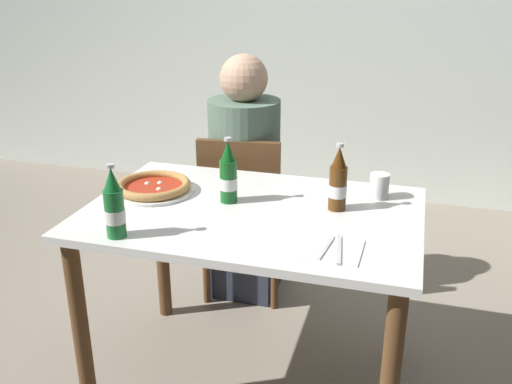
% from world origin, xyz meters
% --- Properties ---
extents(ground_plane, '(8.00, 8.00, 0.00)m').
position_xyz_m(ground_plane, '(0.00, 0.00, 0.00)').
color(ground_plane, gray).
extents(back_wall_tiled, '(7.00, 0.10, 2.60)m').
position_xyz_m(back_wall_tiled, '(0.00, 2.20, 1.30)').
color(back_wall_tiled, silver).
rests_on(back_wall_tiled, ground_plane).
extents(dining_table_main, '(1.20, 0.80, 0.75)m').
position_xyz_m(dining_table_main, '(0.00, 0.00, 0.64)').
color(dining_table_main, silver).
rests_on(dining_table_main, ground_plane).
extents(chair_behind_table, '(0.44, 0.44, 0.85)m').
position_xyz_m(chair_behind_table, '(-0.23, 0.61, 0.48)').
color(chair_behind_table, brown).
rests_on(chair_behind_table, ground_plane).
extents(diner_seated, '(0.34, 0.34, 1.21)m').
position_xyz_m(diner_seated, '(-0.23, 0.66, 0.58)').
color(diner_seated, '#2D3342').
rests_on(diner_seated, ground_plane).
extents(pizza_margherita_near, '(0.32, 0.32, 0.04)m').
position_xyz_m(pizza_margherita_near, '(-0.42, 0.06, 0.77)').
color(pizza_margherita_near, white).
rests_on(pizza_margherita_near, dining_table_main).
extents(beer_bottle_left, '(0.07, 0.07, 0.25)m').
position_xyz_m(beer_bottle_left, '(-0.11, 0.05, 0.85)').
color(beer_bottle_left, '#14591E').
rests_on(beer_bottle_left, dining_table_main).
extents(beer_bottle_center, '(0.07, 0.07, 0.25)m').
position_xyz_m(beer_bottle_center, '(-0.36, -0.33, 0.85)').
color(beer_bottle_center, '#196B2D').
rests_on(beer_bottle_center, dining_table_main).
extents(beer_bottle_right, '(0.07, 0.07, 0.25)m').
position_xyz_m(beer_bottle_right, '(0.29, 0.09, 0.85)').
color(beer_bottle_right, '#512D0F').
rests_on(beer_bottle_right, dining_table_main).
extents(napkin_with_cutlery, '(0.18, 0.19, 0.01)m').
position_xyz_m(napkin_with_cutlery, '(0.33, -0.23, 0.75)').
color(napkin_with_cutlery, white).
rests_on(napkin_with_cutlery, dining_table_main).
extents(paper_cup, '(0.07, 0.07, 0.09)m').
position_xyz_m(paper_cup, '(0.43, 0.25, 0.80)').
color(paper_cup, white).
rests_on(paper_cup, dining_table_main).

